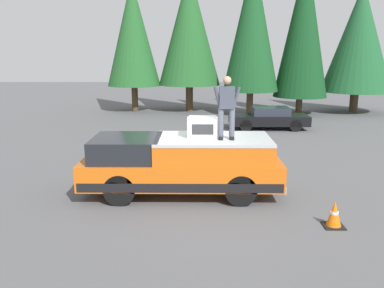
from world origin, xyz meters
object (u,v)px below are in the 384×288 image
(traffic_cone, at_px, (334,215))
(pickup_truck, at_px, (181,164))
(person_on_truck_bed, at_px, (227,106))
(compressor_unit, at_px, (202,127))
(parked_car_black, at_px, (269,118))

(traffic_cone, bearing_deg, pickup_truck, 58.61)
(person_on_truck_bed, xyz_separation_m, traffic_cone, (-1.99, -2.38, -2.26))
(pickup_truck, relative_size, person_on_truck_bed, 3.28)
(compressor_unit, relative_size, traffic_cone, 1.35)
(pickup_truck, height_order, person_on_truck_bed, person_on_truck_bed)
(person_on_truck_bed, distance_m, traffic_cone, 3.84)
(person_on_truck_bed, bearing_deg, pickup_truck, 80.09)
(pickup_truck, relative_size, compressor_unit, 6.60)
(pickup_truck, bearing_deg, traffic_cone, -121.39)
(traffic_cone, bearing_deg, parked_car_black, -2.96)
(person_on_truck_bed, bearing_deg, parked_car_black, -16.17)
(compressor_unit, bearing_deg, pickup_truck, 102.71)
(compressor_unit, xyz_separation_m, traffic_cone, (-2.33, -3.02, -1.64))
(person_on_truck_bed, bearing_deg, compressor_unit, 61.51)
(parked_car_black, bearing_deg, person_on_truck_bed, 163.83)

